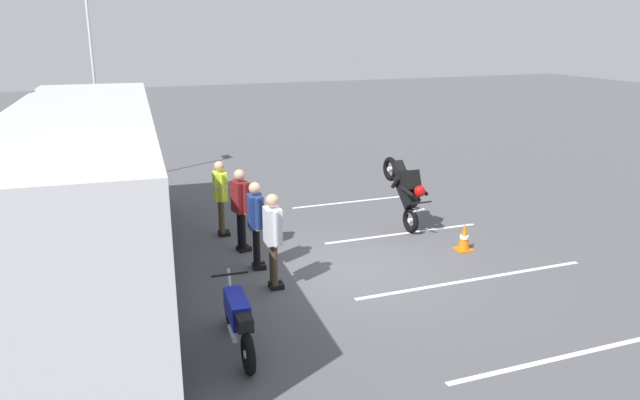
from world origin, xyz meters
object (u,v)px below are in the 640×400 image
(stunt_motorcycle, at_px, (406,188))
(tour_bus, at_px, (86,199))
(spectator_centre, at_px, (241,203))
(spectator_far_left, at_px, (273,233))
(spectator_left, at_px, (256,218))
(flagpole, at_px, (95,89))
(spectator_right, at_px, (220,191))
(parked_motorcycle_silver, at_px, (238,319))
(traffic_cone, at_px, (464,237))

(stunt_motorcycle, bearing_deg, tour_bus, 95.31)
(spectator_centre, height_order, stunt_motorcycle, spectator_centre)
(spectator_far_left, height_order, spectator_left, spectator_far_left)
(spectator_far_left, relative_size, flagpole, 0.31)
(spectator_centre, bearing_deg, flagpole, 19.96)
(spectator_right, height_order, parked_motorcycle_silver, spectator_right)
(tour_bus, distance_m, spectator_left, 3.15)
(spectator_centre, bearing_deg, traffic_cone, -110.24)
(spectator_left, height_order, spectator_right, spectator_left)
(tour_bus, relative_size, stunt_motorcycle, 5.49)
(spectator_centre, bearing_deg, spectator_far_left, -177.55)
(tour_bus, bearing_deg, spectator_right, -58.29)
(spectator_far_left, distance_m, spectator_right, 3.25)
(spectator_far_left, xyz_separation_m, spectator_right, (3.24, 0.28, -0.03))
(tour_bus, distance_m, parked_motorcycle_silver, 4.11)
(tour_bus, distance_m, stunt_motorcycle, 7.06)
(spectator_far_left, xyz_separation_m, flagpole, (9.18, 2.66, 1.82))
(tour_bus, distance_m, flagpole, 7.80)
(spectator_far_left, distance_m, parked_motorcycle_silver, 2.29)
(spectator_left, xyz_separation_m, spectator_right, (2.22, 0.23, -0.01))
(spectator_right, bearing_deg, tour_bus, 121.71)
(spectator_centre, distance_m, flagpole, 7.76)
(parked_motorcycle_silver, xyz_separation_m, flagpole, (11.09, 1.54, 2.43))
(spectator_far_left, distance_m, spectator_left, 1.02)
(tour_bus, bearing_deg, spectator_far_left, -115.77)
(parked_motorcycle_silver, distance_m, flagpole, 11.45)
(spectator_far_left, distance_m, spectator_centre, 2.09)
(spectator_right, relative_size, stunt_motorcycle, 0.88)
(spectator_far_left, height_order, spectator_right, spectator_far_left)
(parked_motorcycle_silver, bearing_deg, tour_bus, 30.24)
(spectator_left, distance_m, stunt_motorcycle, 4.10)
(spectator_centre, height_order, spectator_right, spectator_centre)
(traffic_cone, bearing_deg, parked_motorcycle_silver, 112.81)
(stunt_motorcycle, xyz_separation_m, flagpole, (7.04, 6.56, 1.89))
(spectator_left, bearing_deg, spectator_far_left, -177.40)
(tour_bus, xyz_separation_m, spectator_left, (-0.48, -3.06, -0.57))
(tour_bus, bearing_deg, parked_motorcycle_silver, -149.76)
(flagpole, distance_m, traffic_cone, 11.56)
(spectator_left, bearing_deg, stunt_motorcycle, -74.04)
(parked_motorcycle_silver, bearing_deg, stunt_motorcycle, -51.09)
(tour_bus, xyz_separation_m, flagpole, (7.69, -0.44, 1.27))
(spectator_right, height_order, traffic_cone, spectator_right)
(tour_bus, height_order, spectator_left, tour_bus)
(spectator_far_left, height_order, spectator_centre, spectator_far_left)
(parked_motorcycle_silver, bearing_deg, spectator_centre, -14.46)
(spectator_left, height_order, stunt_motorcycle, spectator_left)
(spectator_far_left, bearing_deg, spectator_left, 2.60)
(spectator_left, xyz_separation_m, parked_motorcycle_silver, (-2.92, 1.07, -0.59))
(spectator_centre, xyz_separation_m, flagpole, (7.09, 2.58, 1.82))
(spectator_left, distance_m, spectator_centre, 1.07)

